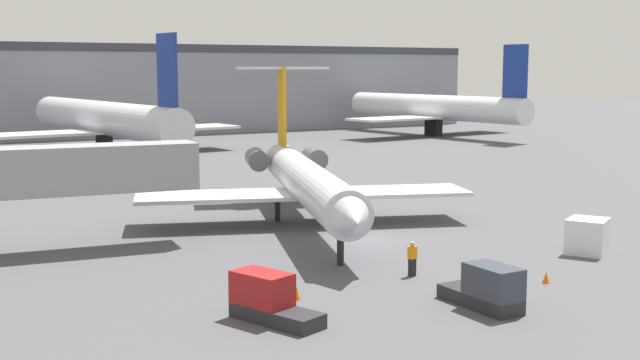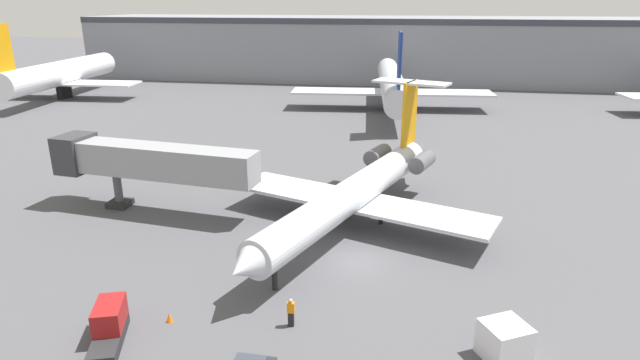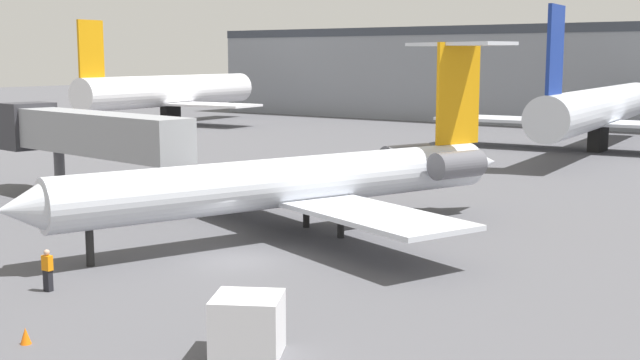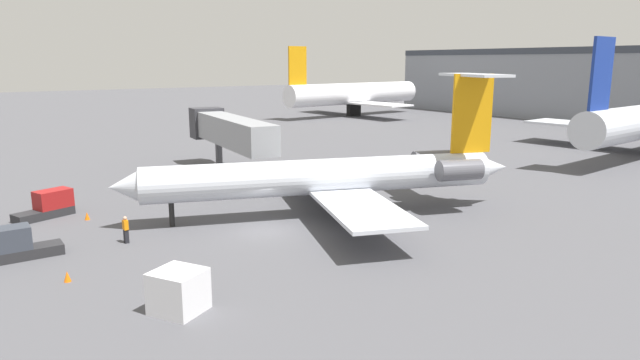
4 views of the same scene
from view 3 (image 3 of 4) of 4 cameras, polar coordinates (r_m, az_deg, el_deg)
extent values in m
cube|color=#4C4C51|center=(38.22, -5.85, -5.55)|extent=(400.00, 400.00, 0.10)
cylinder|color=silver|center=(42.17, -2.03, -0.12)|extent=(10.83, 24.46, 2.51)
cone|color=silver|center=(36.88, -19.82, -1.87)|extent=(2.99, 2.88, 2.38)
cone|color=silver|center=(50.60, 10.94, 1.18)|extent=(2.88, 3.17, 2.13)
cube|color=silver|center=(38.33, 3.81, -2.45)|extent=(10.77, 7.47, 0.24)
cube|color=silver|center=(47.64, -4.67, -0.30)|extent=(10.77, 7.47, 0.24)
cylinder|color=#595960|center=(46.30, 9.45, 1.05)|extent=(2.49, 3.52, 1.50)
cylinder|color=#595960|center=(49.47, 5.99, 1.59)|extent=(2.49, 3.52, 1.50)
cube|color=orange|center=(48.91, 9.50, 5.90)|extent=(1.31, 3.09, 5.88)
cube|color=silver|center=(48.87, 9.58, 9.23)|extent=(7.21, 4.56, 0.20)
cylinder|color=black|center=(38.07, -15.57, -4.54)|extent=(0.36, 0.36, 1.63)
cylinder|color=black|center=(42.33, 1.44, -2.92)|extent=(0.36, 0.36, 1.63)
cylinder|color=black|center=(44.92, -0.95, -2.26)|extent=(0.36, 0.36, 1.63)
cube|color=gray|center=(53.77, -15.34, 3.13)|extent=(17.31, 4.56, 2.60)
cube|color=#333338|center=(60.81, -19.47, 3.54)|extent=(2.75, 3.46, 3.20)
cylinder|color=#4C4C51|center=(57.73, -17.50, 0.52)|extent=(0.70, 0.70, 3.15)
cube|color=#262626|center=(57.92, -17.44, -0.78)|extent=(1.80, 1.80, 0.50)
cube|color=black|center=(34.63, -18.23, -6.61)|extent=(0.34, 0.26, 0.85)
cube|color=orange|center=(34.46, -18.29, -5.44)|extent=(0.42, 0.29, 0.60)
sphere|color=tan|center=(34.36, -18.32, -4.76)|extent=(0.24, 0.24, 0.24)
cube|color=silver|center=(26.08, -5.02, -9.97)|extent=(2.81, 2.77, 1.90)
cone|color=orange|center=(28.76, -19.63, -10.08)|extent=(0.36, 0.36, 0.55)
cylinder|color=white|center=(116.69, -10.30, 6.07)|extent=(6.69, 32.56, 4.24)
cube|color=orange|center=(106.45, -15.51, 8.70)|extent=(0.60, 4.01, 7.00)
cube|color=white|center=(116.77, -10.28, 5.22)|extent=(27.53, 8.04, 0.30)
cube|color=black|center=(116.87, -10.26, 4.44)|extent=(1.20, 2.80, 2.40)
cylinder|color=silver|center=(85.20, 18.71, 4.77)|extent=(7.38, 38.54, 3.82)
cube|color=navy|center=(68.33, 15.91, 8.62)|extent=(0.67, 4.01, 7.00)
cube|color=silver|center=(85.30, 18.66, 3.75)|extent=(32.64, 8.98, 0.30)
cube|color=black|center=(85.43, 18.61, 2.68)|extent=(1.20, 2.80, 2.40)
camera|label=1|loc=(51.78, -67.69, 4.03)|focal=46.29mm
camera|label=2|loc=(23.18, -69.51, 22.85)|focal=29.51mm
camera|label=4|loc=(12.66, 67.46, 11.08)|focal=31.28mm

